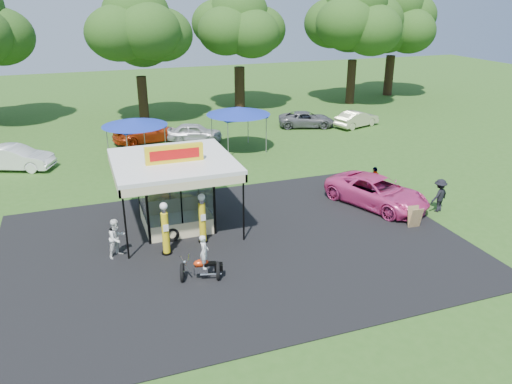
% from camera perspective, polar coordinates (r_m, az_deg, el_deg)
% --- Properties ---
extents(ground, '(120.00, 120.00, 0.00)m').
position_cam_1_polar(ground, '(20.52, -0.67, -8.74)').
color(ground, '#2B541A').
rests_on(ground, ground).
extents(asphalt_apron, '(20.00, 14.00, 0.04)m').
position_cam_1_polar(asphalt_apron, '(22.17, -2.38, -6.22)').
color(asphalt_apron, black).
rests_on(asphalt_apron, ground).
extents(gas_station_kiosk, '(5.40, 5.40, 4.18)m').
position_cam_1_polar(gas_station_kiosk, '(23.66, -9.27, 0.07)').
color(gas_station_kiosk, white).
rests_on(gas_station_kiosk, ground).
extents(gas_pump_left, '(0.45, 0.45, 2.40)m').
position_cam_1_polar(gas_pump_left, '(21.38, -10.32, -4.29)').
color(gas_pump_left, black).
rests_on(gas_pump_left, ground).
extents(gas_pump_right, '(0.44, 0.44, 2.35)m').
position_cam_1_polar(gas_pump_right, '(22.16, -6.15, -3.15)').
color(gas_pump_right, black).
rests_on(gas_pump_right, ground).
extents(motorcycle, '(1.73, 1.13, 1.97)m').
position_cam_1_polar(motorcycle, '(19.56, -6.09, -7.93)').
color(motorcycle, black).
rests_on(motorcycle, ground).
extents(spare_tires, '(0.81, 0.57, 0.67)m').
position_cam_1_polar(spare_tires, '(22.84, -9.69, -4.79)').
color(spare_tires, black).
rests_on(spare_tires, ground).
extents(a_frame_sign, '(0.60, 0.56, 1.03)m').
position_cam_1_polar(a_frame_sign, '(24.86, 17.68, -2.78)').
color(a_frame_sign, '#593819').
rests_on(a_frame_sign, ground).
extents(kiosk_car, '(2.82, 1.13, 0.96)m').
position_cam_1_polar(kiosk_car, '(26.17, -10.04, -0.91)').
color(kiosk_car, yellow).
rests_on(kiosk_car, ground).
extents(pink_sedan, '(4.42, 6.09, 1.54)m').
position_cam_1_polar(pink_sedan, '(26.80, 13.65, 0.02)').
color(pink_sedan, '#DD3C85').
rests_on(pink_sedan, ground).
extents(spectator_west, '(1.06, 1.02, 1.71)m').
position_cam_1_polar(spectator_west, '(21.82, -15.64, -5.09)').
color(spectator_west, white).
rests_on(spectator_west, ground).
extents(spectator_east_a, '(1.27, 0.96, 1.74)m').
position_cam_1_polar(spectator_east_a, '(26.98, 20.22, -0.37)').
color(spectator_east_a, black).
rests_on(spectator_east_a, ground).
extents(spectator_east_b, '(0.98, 0.57, 1.56)m').
position_cam_1_polar(spectator_east_b, '(28.39, 13.38, 1.30)').
color(spectator_east_b, gray).
rests_on(spectator_east_b, ground).
extents(bg_car_a, '(4.95, 3.30, 1.54)m').
position_cam_1_polar(bg_car_a, '(34.99, -25.84, 3.54)').
color(bg_car_a, white).
rests_on(bg_car_a, ground).
extents(bg_car_b, '(5.30, 2.97, 1.45)m').
position_cam_1_polar(bg_car_b, '(38.52, -12.41, 6.67)').
color(bg_car_b, '#AA2F0D').
rests_on(bg_car_b, ground).
extents(bg_car_c, '(4.37, 2.90, 1.38)m').
position_cam_1_polar(bg_car_c, '(38.07, -7.02, 6.79)').
color(bg_car_c, '#B8B7BC').
rests_on(bg_car_c, ground).
extents(bg_car_d, '(5.05, 3.47, 1.28)m').
position_cam_1_polar(bg_car_d, '(42.25, 5.79, 8.26)').
color(bg_car_d, slate).
rests_on(bg_car_d, ground).
extents(bg_car_e, '(4.33, 2.63, 1.35)m').
position_cam_1_polar(bg_car_e, '(42.90, 11.46, 8.19)').
color(bg_car_e, beige).
rests_on(bg_car_e, ground).
extents(tent_west, '(4.22, 4.22, 2.95)m').
position_cam_1_polar(tent_west, '(33.48, -13.72, 7.76)').
color(tent_west, gray).
rests_on(tent_west, ground).
extents(tent_east, '(4.46, 4.46, 3.12)m').
position_cam_1_polar(tent_east, '(35.07, -2.04, 9.23)').
color(tent_east, gray).
rests_on(tent_east, ground).
extents(oak_far_c, '(9.33, 9.33, 11.00)m').
position_cam_1_polar(oak_far_c, '(44.07, -13.35, 16.73)').
color(oak_far_c, black).
rests_on(oak_far_c, ground).
extents(oak_far_d, '(9.17, 9.17, 10.92)m').
position_cam_1_polar(oak_far_d, '(48.54, -1.96, 17.65)').
color(oak_far_d, black).
rests_on(oak_far_d, ground).
extents(oak_far_e, '(10.09, 10.09, 12.01)m').
position_cam_1_polar(oak_far_e, '(51.56, 11.24, 18.30)').
color(oak_far_e, black).
rests_on(oak_far_e, ground).
extents(oak_far_f, '(9.56, 9.56, 11.52)m').
position_cam_1_polar(oak_far_f, '(57.07, 15.48, 17.98)').
color(oak_far_f, black).
rests_on(oak_far_f, ground).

